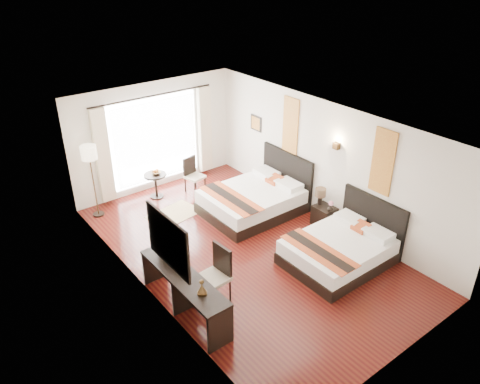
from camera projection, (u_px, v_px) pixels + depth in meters
floor at (245, 249)px, 9.92m from camera, size 4.50×7.50×0.01m
ceiling at (246, 124)px, 8.61m from camera, size 4.50×7.50×0.02m
wall_headboard at (324, 162)px, 10.47m from camera, size 0.01×7.50×2.80m
wall_desk at (143, 228)px, 8.05m from camera, size 0.01×7.50×2.80m
wall_window at (155, 136)px, 11.88m from camera, size 4.50×0.01×2.80m
wall_entry at (409, 288)px, 6.64m from camera, size 4.50×0.01×2.80m
window_glass at (155, 140)px, 11.91m from camera, size 2.40×0.02×2.20m
sheer_curtain at (156, 141)px, 11.87m from camera, size 2.30×0.02×2.10m
drape_left at (103, 156)px, 11.07m from camera, size 0.35×0.14×2.35m
drape_right at (205, 130)px, 12.63m from camera, size 0.35×0.14×2.35m
art_panel_near at (383, 162)px, 9.15m from camera, size 0.03×0.50×1.35m
art_panel_far at (291, 125)px, 10.99m from camera, size 0.03×0.50×1.35m
wall_sconce at (336, 146)px, 9.96m from camera, size 0.10×0.14×0.14m
mirror_frame at (168, 241)px, 7.42m from camera, size 0.04×1.25×0.95m
mirror_glass at (169, 241)px, 7.44m from camera, size 0.01×1.12×0.82m
bed_near at (341, 249)px, 9.40m from camera, size 2.08×1.62×1.17m
bed_far at (255, 199)px, 11.18m from camera, size 2.26×1.76×1.28m
nightstand at (324, 216)px, 10.66m from camera, size 0.40×0.49×0.47m
table_lamp at (320, 194)px, 10.50m from camera, size 0.25×0.25×0.39m
vase at (331, 207)px, 10.35m from camera, size 0.15×0.15×0.14m
console_desk at (184, 293)px, 8.10m from camera, size 0.50×2.20×0.76m
television at (167, 250)px, 8.21m from camera, size 0.22×0.78×0.44m
bronze_figurine at (202, 288)px, 7.45m from camera, size 0.19×0.19×0.24m
desk_chair at (214, 285)px, 8.36m from camera, size 0.54×0.54×1.08m
floor_lamp at (89, 157)px, 10.47m from camera, size 0.36×0.36×1.77m
side_table at (156, 186)px, 11.82m from camera, size 0.56×0.56×0.64m
fruit_bowl at (156, 173)px, 11.67m from camera, size 0.27×0.27×0.06m
window_chair at (195, 182)px, 12.10m from camera, size 0.50×0.50×0.93m
jute_rug at (174, 214)px, 11.20m from camera, size 1.30×0.99×0.01m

